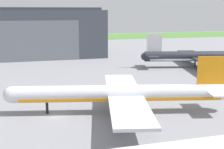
{
  "coord_description": "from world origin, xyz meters",
  "views": [
    {
      "loc": [
        -5.63,
        -60.82,
        21.02
      ],
      "look_at": [
        17.85,
        22.18,
        3.24
      ],
      "focal_mm": 49.95,
      "sensor_mm": 36.0,
      "label": 1
    }
  ],
  "objects": [
    {
      "name": "airliner_near_right",
      "position": [
        13.4,
        -1.18,
        4.0
      ],
      "size": [
        46.88,
        39.69,
        11.74
      ],
      "color": "silver",
      "rests_on": "ground_plane"
    },
    {
      "name": "ground_plane",
      "position": [
        0.0,
        0.0,
        0.0
      ],
      "size": [
        440.0,
        440.0,
        0.0
      ],
      "primitive_type": "plane",
      "color": "gray"
    },
    {
      "name": "grass_field_strip",
      "position": [
        0.0,
        187.78,
        0.04
      ],
      "size": [
        440.0,
        56.0,
        0.08
      ],
      "primitive_type": "cube",
      "color": "#4C8135",
      "rests_on": "ground_plane"
    },
    {
      "name": "airliner_far_left",
      "position": [
        58.13,
        41.39,
        4.07
      ],
      "size": [
        45.01,
        38.68,
        12.52
      ],
      "color": "#282B33",
      "rests_on": "ground_plane"
    }
  ]
}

